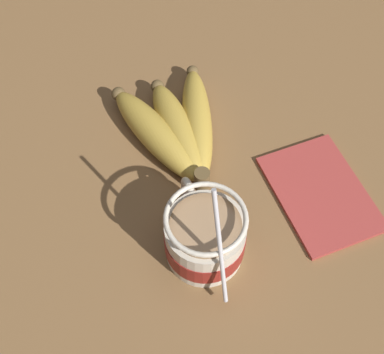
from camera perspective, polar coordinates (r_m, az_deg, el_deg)
The scene contains 4 objects.
table at distance 70.76cm, azimuth -0.37°, elevation -2.62°, with size 139.14×139.14×3.15cm.
coffee_mug at distance 62.42cm, azimuth 1.36°, elevation -6.43°, with size 15.36×9.55×17.06cm.
banana_bunch at distance 72.92cm, azimuth -1.77°, elevation 5.18°, with size 21.07×15.45×4.43cm.
napkin at distance 71.20cm, azimuth 13.55°, elevation -1.69°, with size 16.31×11.80×0.60cm.
Camera 1 is at (-33.82, 11.06, 62.74)cm, focal length 50.00 mm.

